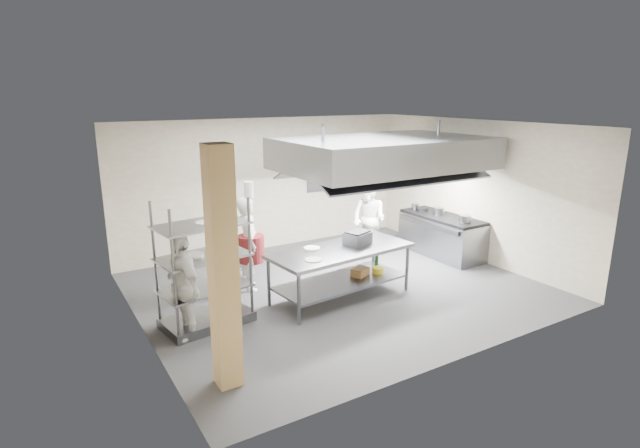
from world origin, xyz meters
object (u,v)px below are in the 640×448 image
island (341,273)px  cooking_range (441,236)px  chef_head (249,243)px  chef_plating (183,286)px  stockpot (439,211)px  griddle (358,238)px  pass_rack (204,264)px  chef_line (369,219)px

island → cooking_range: bearing=9.5°
chef_head → chef_plating: bearing=143.9°
stockpot → chef_plating: bearing=-170.3°
griddle → stockpot: griddle is taller
pass_rack → griddle: bearing=-11.3°
chef_line → chef_plating: size_ratio=1.04×
island → cooking_range: island is taller
island → chef_plating: size_ratio=1.57×
chef_plating → griddle: (3.20, 0.12, 0.20)m
pass_rack → chef_head: (1.19, 1.03, -0.13)m
griddle → stockpot: 3.01m
island → stockpot: (3.27, 0.98, 0.53)m
cooking_range → griddle: size_ratio=4.46×
island → cooking_range: 3.40m
chef_plating → stockpot: (6.07, 1.03, 0.16)m
island → cooking_range: size_ratio=1.28×
pass_rack → stockpot: size_ratio=8.57×
chef_plating → griddle: size_ratio=3.65×
cooking_range → griddle: griddle is taller
chef_head → pass_rack: bearing=145.9°
island → chef_head: bearing=128.5°
pass_rack → chef_plating: size_ratio=1.23×
island → stockpot: size_ratio=10.88×
chef_head → chef_line: size_ratio=1.03×
chef_line → griddle: chef_line is taller
chef_plating → stockpot: bearing=92.2°
chef_plating → griddle: 3.21m
griddle → island: bearing=171.5°
island → griddle: (0.40, 0.07, 0.56)m
chef_head → stockpot: size_ratio=7.43×
pass_rack → griddle: 2.78m
cooking_range → stockpot: bearing=95.3°
island → griddle: 0.70m
pass_rack → chef_head: 1.58m
chef_plating → griddle: chef_plating is taller
chef_plating → chef_line: bearing=102.4°
chef_line → griddle: 2.09m
island → pass_rack: size_ratio=1.27×
island → pass_rack: (-2.38, 0.21, 0.55)m
island → cooking_range: (3.28, 0.87, -0.04)m
cooking_range → stockpot: stockpot is taller
pass_rack → stockpot: pass_rack is taller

